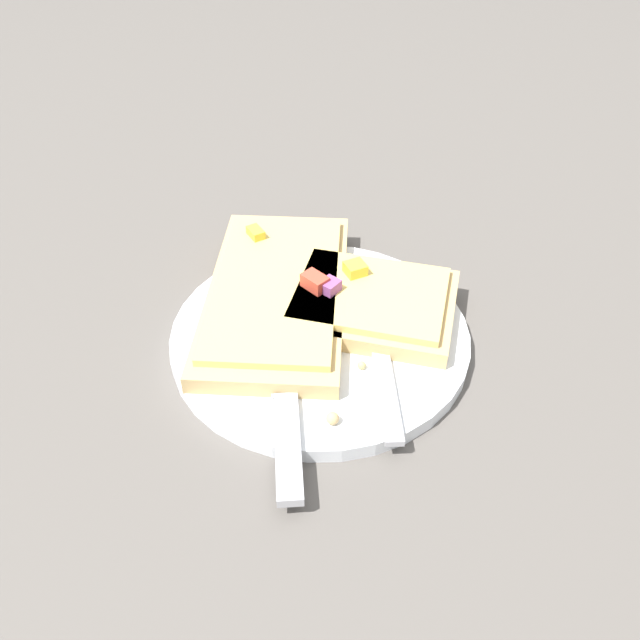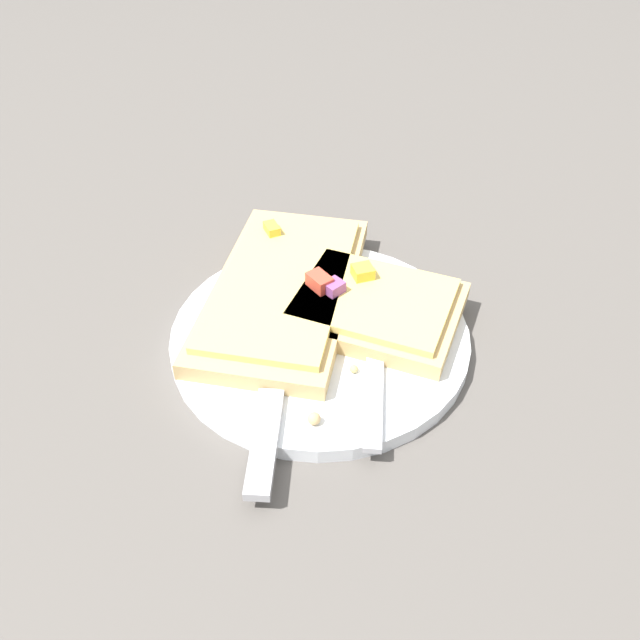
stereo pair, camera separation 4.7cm
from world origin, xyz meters
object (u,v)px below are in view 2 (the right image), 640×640
(pizza_slice_main, at_px, (284,288))
(knife, at_px, (274,382))
(fork, at_px, (376,332))
(plate, at_px, (320,335))
(pizza_slice_corner, at_px, (375,307))

(pizza_slice_main, bearing_deg, knife, 9.65)
(fork, bearing_deg, knife, 130.12)
(fork, bearing_deg, plate, 87.99)
(fork, height_order, pizza_slice_main, pizza_slice_main)
(plate, height_order, pizza_slice_main, pizza_slice_main)
(pizza_slice_main, relative_size, pizza_slice_corner, 1.42)
(pizza_slice_corner, bearing_deg, fork, -68.08)
(plate, distance_m, knife, 0.07)
(knife, height_order, pizza_slice_corner, pizza_slice_corner)
(plate, bearing_deg, pizza_slice_corner, -1.87)
(fork, distance_m, pizza_slice_main, 0.09)
(plate, height_order, fork, fork)
(plate, relative_size, knife, 1.11)
(plate, distance_m, fork, 0.04)
(fork, xyz_separation_m, pizza_slice_main, (-0.05, 0.07, 0.01))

